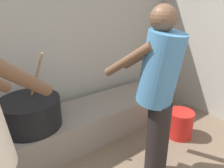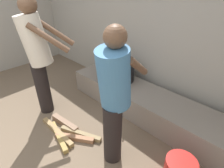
{
  "view_description": "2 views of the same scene",
  "coord_description": "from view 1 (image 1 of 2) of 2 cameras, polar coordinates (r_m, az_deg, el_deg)",
  "views": [
    {
      "loc": [
        -0.37,
        0.2,
        1.54
      ],
      "look_at": [
        0.76,
        1.69,
        0.8
      ],
      "focal_mm": 34.31,
      "sensor_mm": 36.0,
      "label": 1
    },
    {
      "loc": [
        1.92,
        0.2,
        1.84
      ],
      "look_at": [
        0.75,
        1.39,
        0.85
      ],
      "focal_mm": 29.5,
      "sensor_mm": 36.0,
      "label": 2
    }
  ],
  "objects": [
    {
      "name": "cook_in_blue_shirt",
      "position": [
        1.79,
        12.23,
        -1.15
      ],
      "size": [
        0.47,
        0.7,
        1.52
      ],
      "color": "black",
      "rests_on": "ground_plane"
    },
    {
      "name": "bucket_red_plastic",
      "position": [
        2.72,
        17.63,
        -10.07
      ],
      "size": [
        0.3,
        0.3,
        0.32
      ],
      "primitive_type": "cylinder",
      "color": "red",
      "rests_on": "ground_plane"
    },
    {
      "name": "cooking_pot_main",
      "position": [
        2.25,
        -20.91,
        -7.16
      ],
      "size": [
        0.58,
        0.58,
        0.74
      ],
      "color": "black",
      "rests_on": "hearth_ledge"
    },
    {
      "name": "hearth_ledge",
      "position": [
        2.58,
        -7.6,
        -10.37
      ],
      "size": [
        2.54,
        0.6,
        0.37
      ],
      "primitive_type": "cube",
      "color": "slate",
      "rests_on": "ground_plane"
    }
  ]
}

